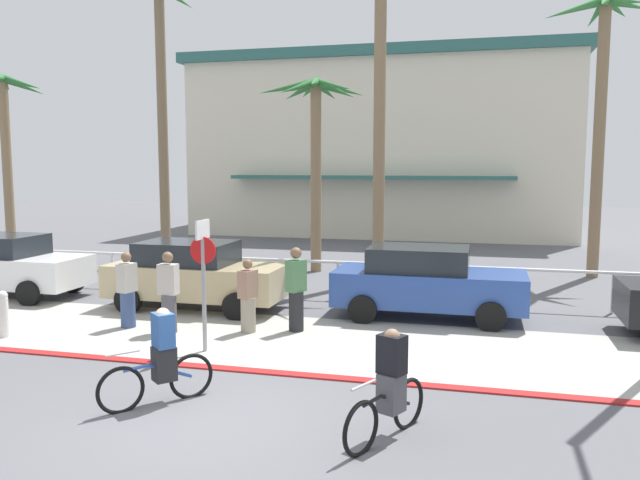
{
  "coord_description": "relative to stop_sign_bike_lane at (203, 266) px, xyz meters",
  "views": [
    {
      "loc": [
        3.75,
        -7.98,
        3.6
      ],
      "look_at": [
        0.15,
        6.0,
        1.89
      ],
      "focal_mm": 35.87,
      "sensor_mm": 36.0,
      "label": 1
    }
  ],
  "objects": [
    {
      "name": "palm_tree_3",
      "position": [
        1.98,
        8.29,
        5.54
      ],
      "size": [
        3.4,
        3.58,
        9.9
      ],
      "color": "#846B4C",
      "rests_on": "ground"
    },
    {
      "name": "sidewalk_strip",
      "position": [
        1.4,
        1.11,
        -1.67
      ],
      "size": [
        44.0,
        4.0,
        0.02
      ],
      "primitive_type": "cube",
      "color": "#ADAAA0",
      "rests_on": "ground"
    },
    {
      "name": "pedestrian_3",
      "position": [
        1.28,
        1.88,
        -0.81
      ],
      "size": [
        0.44,
        0.48,
        1.84
      ],
      "color": "#232326",
      "rests_on": "ground"
    },
    {
      "name": "cyclist_black_1",
      "position": [
        4.01,
        -3.0,
        -0.98
      ],
      "size": [
        0.84,
        1.67,
        1.5
      ],
      "color": "black",
      "rests_on": "ground"
    },
    {
      "name": "rail_fence",
      "position": [
        1.4,
        5.41,
        -0.84
      ],
      "size": [
        18.29,
        0.08,
        1.04
      ],
      "color": "white",
      "rests_on": "ground"
    },
    {
      "name": "building_backdrop",
      "position": [
        -0.11,
        24.25,
        2.9
      ],
      "size": [
        19.54,
        12.09,
        9.12
      ],
      "color": "beige",
      "rests_on": "ground"
    },
    {
      "name": "car_white_0",
      "position": [
        -7.53,
        3.51,
        -0.81
      ],
      "size": [
        4.4,
        2.02,
        1.69
      ],
      "color": "white",
      "rests_on": "ground"
    },
    {
      "name": "palm_tree_1",
      "position": [
        -6.21,
        10.18,
        5.28
      ],
      "size": [
        2.8,
        3.14,
        10.0
      ],
      "color": "#756047",
      "rests_on": "ground"
    },
    {
      "name": "stop_sign_bike_lane",
      "position": [
        0.0,
        0.0,
        0.0
      ],
      "size": [
        0.52,
        0.56,
        2.56
      ],
      "color": "gray",
      "rests_on": "ground"
    },
    {
      "name": "bollard_0",
      "position": [
        -4.48,
        -0.12,
        -1.16
      ],
      "size": [
        0.2,
        0.2,
        1.0
      ],
      "color": "white",
      "rests_on": "ground"
    },
    {
      "name": "palm_tree_4",
      "position": [
        8.51,
        10.72,
        4.66
      ],
      "size": [
        3.1,
        2.96,
        8.76
      ],
      "color": "#846B4C",
      "rests_on": "ground"
    },
    {
      "name": "pedestrian_2",
      "position": [
        0.31,
        1.53,
        -0.94
      ],
      "size": [
        0.4,
        0.46,
        1.6
      ],
      "color": "gray",
      "rests_on": "ground"
    },
    {
      "name": "curb_paint",
      "position": [
        1.4,
        -0.89,
        -1.66
      ],
      "size": [
        44.0,
        0.24,
        0.03
      ],
      "primitive_type": "cube",
      "color": "maroon",
      "rests_on": "ground"
    },
    {
      "name": "pedestrian_1",
      "position": [
        -1.32,
        1.08,
        -0.86
      ],
      "size": [
        0.4,
        0.32,
        1.77
      ],
      "color": "#4C4C51",
      "rests_on": "ground"
    },
    {
      "name": "cyclist_blue_0",
      "position": [
        0.5,
        -2.63,
        -0.98
      ],
      "size": [
        1.24,
        1.41,
        1.5
      ],
      "color": "black",
      "rests_on": "ground"
    },
    {
      "name": "pedestrian_0",
      "position": [
        -2.42,
        1.26,
        -0.89
      ],
      "size": [
        0.38,
        0.45,
        1.7
      ],
      "color": "#384C7A",
      "rests_on": "ground"
    },
    {
      "name": "car_blue_2",
      "position": [
        3.89,
        3.82,
        -0.81
      ],
      "size": [
        4.4,
        2.02,
        1.69
      ],
      "color": "#284793",
      "rests_on": "ground"
    },
    {
      "name": "car_tan_1",
      "position": [
        -1.81,
        3.4,
        -0.81
      ],
      "size": [
        4.4,
        2.02,
        1.69
      ],
      "color": "tan",
      "rests_on": "ground"
    },
    {
      "name": "palm_tree_2",
      "position": [
        -0.31,
        9.59,
        3.39
      ],
      "size": [
        3.38,
        3.36,
        6.43
      ],
      "color": "#846B4C",
      "rests_on": "ground"
    },
    {
      "name": "ground_plane",
      "position": [
        1.4,
        6.91,
        -1.68
      ],
      "size": [
        80.0,
        80.0,
        0.0
      ],
      "primitive_type": "plane",
      "color": "#5B5B60"
    },
    {
      "name": "palm_tree_0",
      "position": [
        -12.58,
        9.78,
        3.43
      ],
      "size": [
        3.24,
        3.17,
        7.0
      ],
      "color": "#846B4C",
      "rests_on": "ground"
    }
  ]
}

